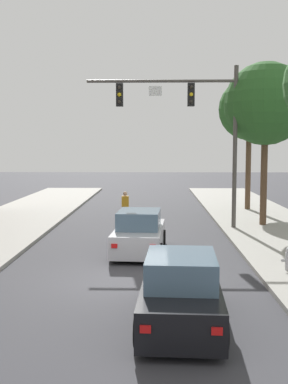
{
  "coord_description": "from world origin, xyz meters",
  "views": [
    {
      "loc": [
        0.89,
        -13.61,
        3.94
      ],
      "look_at": [
        0.41,
        6.76,
        2.0
      ],
      "focal_mm": 44.66,
      "sensor_mm": 36.0,
      "label": 1
    }
  ],
  "objects_px": {
    "traffic_signal_mast": "(193,116)",
    "street_tree_third": "(249,110)",
    "street_tree_second": "(266,104)",
    "car_lead_silver": "(139,234)",
    "pedestrian_crossing_road": "(125,206)",
    "car_following_black": "(181,292)"
  },
  "relations": [
    {
      "from": "pedestrian_crossing_road",
      "to": "traffic_signal_mast",
      "type": "bearing_deg",
      "value": -31.47
    },
    {
      "from": "car_lead_silver",
      "to": "street_tree_third",
      "type": "distance_m",
      "value": 14.19
    },
    {
      "from": "car_following_black",
      "to": "car_lead_silver",
      "type": "bearing_deg",
      "value": 99.17
    },
    {
      "from": "car_following_black",
      "to": "street_tree_third",
      "type": "distance_m",
      "value": 20.13
    },
    {
      "from": "traffic_signal_mast",
      "to": "pedestrian_crossing_road",
      "type": "height_order",
      "value": "traffic_signal_mast"
    },
    {
      "from": "pedestrian_crossing_road",
      "to": "street_tree_third",
      "type": "bearing_deg",
      "value": 33.07
    },
    {
      "from": "car_following_black",
      "to": "traffic_signal_mast",
      "type": "bearing_deg",
      "value": 84.54
    },
    {
      "from": "traffic_signal_mast",
      "to": "street_tree_third",
      "type": "height_order",
      "value": "street_tree_third"
    },
    {
      "from": "car_lead_silver",
      "to": "street_tree_second",
      "type": "xyz_separation_m",
      "value": [
        5.85,
        5.7,
        5.23
      ]
    },
    {
      "from": "traffic_signal_mast",
      "to": "street_tree_third",
      "type": "relative_size",
      "value": 0.95
    },
    {
      "from": "traffic_signal_mast",
      "to": "car_lead_silver",
      "type": "height_order",
      "value": "traffic_signal_mast"
    },
    {
      "from": "traffic_signal_mast",
      "to": "street_tree_second",
      "type": "relative_size",
      "value": 0.96
    },
    {
      "from": "car_lead_silver",
      "to": "street_tree_second",
      "type": "distance_m",
      "value": 9.7
    },
    {
      "from": "street_tree_second",
      "to": "street_tree_third",
      "type": "height_order",
      "value": "street_tree_third"
    },
    {
      "from": "traffic_signal_mast",
      "to": "street_tree_third",
      "type": "bearing_deg",
      "value": 59.62
    },
    {
      "from": "street_tree_second",
      "to": "pedestrian_crossing_road",
      "type": "bearing_deg",
      "value": 170.16
    },
    {
      "from": "car_lead_silver",
      "to": "street_tree_second",
      "type": "height_order",
      "value": "street_tree_second"
    },
    {
      "from": "traffic_signal_mast",
      "to": "car_lead_silver",
      "type": "relative_size",
      "value": 1.73
    },
    {
      "from": "street_tree_second",
      "to": "traffic_signal_mast",
      "type": "bearing_deg",
      "value": -166.97
    },
    {
      "from": "pedestrian_crossing_road",
      "to": "street_tree_second",
      "type": "relative_size",
      "value": 0.21
    },
    {
      "from": "car_lead_silver",
      "to": "street_tree_third",
      "type": "height_order",
      "value": "street_tree_third"
    },
    {
      "from": "street_tree_second",
      "to": "street_tree_third",
      "type": "distance_m",
      "value": 5.87
    }
  ]
}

